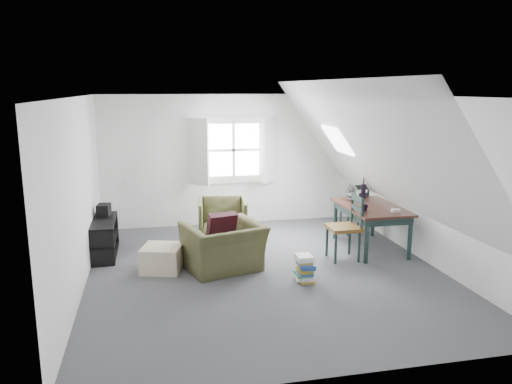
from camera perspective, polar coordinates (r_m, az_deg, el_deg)
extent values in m
plane|color=#47474C|center=(7.32, 1.11, -9.10)|extent=(5.50, 5.50, 0.00)
plane|color=white|center=(6.84, 1.19, 10.86)|extent=(5.50, 5.50, 0.00)
plane|color=white|center=(9.63, -2.62, 3.66)|extent=(5.00, 0.00, 5.00)
plane|color=white|center=(4.42, 9.40, -6.29)|extent=(5.00, 0.00, 5.00)
plane|color=white|center=(6.85, -19.65, -0.35)|extent=(0.00, 5.50, 5.50)
plane|color=white|center=(7.92, 19.04, 1.25)|extent=(0.00, 5.50, 5.50)
plane|color=white|center=(6.71, -11.87, 4.38)|extent=(3.19, 5.50, 4.48)
plane|color=white|center=(7.40, 12.98, 5.01)|extent=(3.19, 5.50, 4.48)
cube|color=white|center=(9.59, -2.61, 4.83)|extent=(1.30, 0.04, 1.30)
cube|color=white|center=(9.34, -6.57, 4.58)|extent=(0.35, 0.35, 1.25)
cube|color=white|center=(9.57, 1.58, 4.82)|extent=(0.35, 0.35, 1.25)
cube|color=white|center=(9.58, -2.60, 4.82)|extent=(1.00, 0.02, 1.00)
cube|color=white|center=(9.56, -2.58, 4.81)|extent=(1.08, 0.04, 0.05)
cube|color=white|center=(9.56, -2.58, 4.81)|extent=(0.05, 0.04, 1.08)
cube|color=white|center=(8.59, 9.30, 5.86)|extent=(0.35, 0.75, 0.47)
imported|color=#424326|center=(7.42, -3.71, -8.83)|extent=(1.28, 1.19, 0.69)
imported|color=#424326|center=(8.73, -3.80, -5.62)|extent=(0.90, 0.92, 0.75)
cube|color=#340E18|center=(7.37, -3.95, -3.98)|extent=(0.47, 0.34, 0.44)
cube|color=#C7B39A|center=(7.45, -10.67, -7.44)|extent=(0.68, 0.68, 0.36)
cube|color=black|center=(8.36, 13.03, -1.68)|extent=(0.87, 1.45, 0.04)
cube|color=#1C2F2E|center=(8.38, 13.00, -2.20)|extent=(0.77, 1.35, 0.12)
cylinder|color=#1C2F2E|center=(7.74, 12.52, -5.53)|extent=(0.07, 0.07, 0.69)
cylinder|color=#1C2F2E|center=(8.06, 17.17, -5.09)|extent=(0.07, 0.07, 0.69)
cylinder|color=#1C2F2E|center=(8.88, 9.06, -3.14)|extent=(0.07, 0.07, 0.69)
cylinder|color=#1C2F2E|center=(9.16, 13.25, -2.85)|extent=(0.07, 0.07, 0.69)
sphere|color=silver|center=(8.67, 10.92, -0.11)|extent=(0.24, 0.24, 0.24)
cylinder|color=silver|center=(8.64, 10.96, 0.86)|extent=(0.08, 0.08, 0.13)
cylinder|color=black|center=(8.85, 12.16, 0.09)|extent=(0.08, 0.08, 0.26)
cylinder|color=#3F2D1E|center=(8.80, 12.24, 1.89)|extent=(0.03, 0.05, 0.46)
cylinder|color=#3F2D1E|center=(8.82, 12.30, 1.90)|extent=(0.04, 0.06, 0.46)
cylinder|color=#3F2D1E|center=(8.79, 12.21, 1.87)|extent=(0.05, 0.08, 0.46)
imported|color=black|center=(7.99, 12.31, -2.13)|extent=(0.12, 0.12, 0.10)
cube|color=white|center=(8.05, 15.68, -2.05)|extent=(0.14, 0.10, 0.04)
cube|color=brown|center=(9.28, 11.12, -1.77)|extent=(0.44, 0.44, 0.05)
cylinder|color=#1C2F2E|center=(9.57, 11.63, -2.90)|extent=(0.04, 0.04, 0.45)
cylinder|color=#1C2F2E|center=(9.25, 12.50, -3.43)|extent=(0.04, 0.04, 0.45)
cylinder|color=#1C2F2E|center=(9.43, 9.65, -3.03)|extent=(0.04, 0.04, 0.45)
cylinder|color=#1C2F2E|center=(9.11, 10.47, -3.58)|extent=(0.04, 0.04, 0.45)
cylinder|color=#1C2F2E|center=(9.12, 12.69, -0.59)|extent=(0.04, 0.04, 0.47)
cylinder|color=#1C2F2E|center=(8.98, 10.64, -0.70)|extent=(0.04, 0.04, 0.47)
cube|color=#1C2F2E|center=(9.01, 11.72, 0.52)|extent=(0.35, 0.03, 0.08)
cube|color=#1C2F2E|center=(9.04, 11.68, -0.32)|extent=(0.35, 0.03, 0.06)
cube|color=brown|center=(7.81, 9.95, -4.05)|extent=(0.47, 0.47, 0.06)
cylinder|color=#1C2F2E|center=(7.99, 8.10, -5.59)|extent=(0.04, 0.04, 0.48)
cylinder|color=#1C2F2E|center=(8.12, 10.63, -5.38)|extent=(0.04, 0.04, 0.48)
cylinder|color=#1C2F2E|center=(7.65, 9.09, -6.41)|extent=(0.04, 0.04, 0.48)
cylinder|color=#1C2F2E|center=(7.79, 11.71, -6.17)|extent=(0.04, 0.04, 0.48)
cylinder|color=#1C2F2E|center=(8.00, 10.92, -1.89)|extent=(0.04, 0.04, 0.50)
cylinder|color=#1C2F2E|center=(7.66, 12.02, -2.54)|extent=(0.04, 0.04, 0.50)
cube|color=#1C2F2E|center=(7.78, 11.51, -0.77)|extent=(0.03, 0.38, 0.09)
cube|color=#1C2F2E|center=(7.82, 11.47, -1.81)|extent=(0.03, 0.38, 0.07)
cube|color=black|center=(8.37, -16.86, -6.80)|extent=(0.38, 1.13, 0.03)
cube|color=black|center=(8.29, -16.97, -5.05)|extent=(0.38, 1.13, 0.03)
cube|color=black|center=(8.22, -17.09, -3.16)|extent=(0.38, 1.13, 0.03)
cube|color=black|center=(7.77, -17.29, -6.20)|extent=(0.38, 0.03, 0.56)
cube|color=black|center=(8.82, -16.69, -4.03)|extent=(0.38, 0.03, 0.56)
cube|color=#264C99|center=(8.03, -17.09, -6.84)|extent=(0.17, 0.19, 0.21)
cube|color=red|center=(8.43, -16.86, -5.93)|extent=(0.17, 0.23, 0.21)
cube|color=white|center=(8.08, -17.13, -4.66)|extent=(0.17, 0.21, 0.19)
cube|color=black|center=(8.43, -17.00, -2.05)|extent=(0.22, 0.29, 0.21)
cube|color=#B29933|center=(7.01, 5.70, -9.99)|extent=(0.20, 0.26, 0.03)
cube|color=white|center=(7.01, 5.46, -9.72)|extent=(0.25, 0.28, 0.03)
cube|color=white|center=(6.99, 5.79, -9.51)|extent=(0.21, 0.28, 0.03)
cube|color=#337F4C|center=(6.97, 5.41, -9.30)|extent=(0.21, 0.26, 0.03)
cube|color=#264C99|center=(6.95, 5.63, -9.16)|extent=(0.23, 0.29, 0.02)
cube|color=#B29933|center=(6.96, 5.57, -8.92)|extent=(0.20, 0.26, 0.02)
cube|color=#B29933|center=(6.96, 5.58, -8.65)|extent=(0.23, 0.28, 0.03)
cube|color=#264C99|center=(6.93, 5.86, -8.47)|extent=(0.23, 0.29, 0.03)
cube|color=#264C99|center=(6.91, 5.71, -8.24)|extent=(0.23, 0.28, 0.03)
cube|color=#B29933|center=(6.94, 5.54, -7.86)|extent=(0.21, 0.27, 0.03)
cube|color=white|center=(6.92, 5.48, -7.61)|extent=(0.21, 0.24, 0.04)
cube|color=white|center=(6.91, 5.52, -7.32)|extent=(0.21, 0.26, 0.03)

